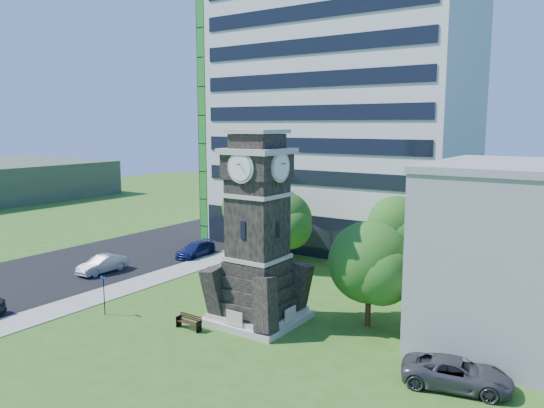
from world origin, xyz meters
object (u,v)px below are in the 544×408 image
Objects in this scene: clock_tower at (258,240)px; street_sign at (104,290)px; car_street_mid at (102,264)px; car_street_north at (196,249)px; park_bench at (189,321)px; car_east_lot at (457,373)px.

clock_tower is 4.54× the size of street_sign.
clock_tower is 2.77× the size of car_street_mid.
clock_tower reaches higher than street_sign.
park_bench is at bearing -51.60° from car_street_north.
car_east_lot reaches higher than park_bench.
car_street_north is 2.58× the size of park_bench.
car_street_mid is 0.86× the size of car_east_lot.
car_street_north is at bearing 120.81° from street_sign.
car_street_mid reaches higher than park_bench.
car_east_lot is 2.87× the size of park_bench.
street_sign is (-9.06, -4.84, -3.59)m from clock_tower.
clock_tower is 6.53m from park_bench.
clock_tower reaches higher than car_east_lot.
clock_tower is 18.17m from car_street_mid.
park_bench is at bearing -127.02° from clock_tower.
car_street_mid reaches higher than car_east_lot.
park_bench is (12.12, -13.95, -0.18)m from car_street_north.
clock_tower reaches higher than car_street_mid.
street_sign reaches higher than car_street_north.
car_east_lot is at bearing 17.96° from street_sign.
car_street_north is at bearing 131.80° from park_bench.
street_sign reaches higher than car_east_lot.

